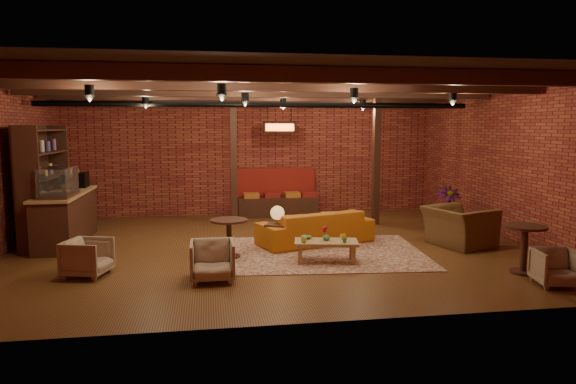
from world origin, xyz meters
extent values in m
plane|color=#351D0D|center=(0.00, 0.00, 0.00)|extent=(10.00, 10.00, 0.00)
cube|color=black|center=(0.00, 0.00, 3.20)|extent=(10.00, 8.00, 0.02)
cube|color=maroon|center=(0.00, 4.00, 1.60)|extent=(10.00, 0.02, 3.20)
cube|color=maroon|center=(0.00, -4.00, 1.60)|extent=(10.00, 0.02, 3.20)
cube|color=maroon|center=(5.00, 0.00, 1.60)|extent=(0.02, 8.00, 3.20)
cylinder|color=black|center=(0.00, 1.60, 2.85)|extent=(9.60, 0.12, 0.12)
cube|color=black|center=(-0.60, 2.60, 1.60)|extent=(0.16, 0.16, 3.20)
cube|color=black|center=(2.80, 2.00, 1.60)|extent=(0.16, 0.16, 3.20)
imported|color=#337F33|center=(-4.00, 1.20, 1.22)|extent=(0.35, 0.39, 0.30)
cube|color=#FF5619|center=(0.60, 3.10, 2.35)|extent=(0.86, 0.06, 0.30)
cube|color=maroon|center=(0.90, -0.62, 0.01)|extent=(3.95, 3.15, 0.01)
imported|color=#AA5A17|center=(0.91, 0.16, 0.34)|extent=(2.50, 1.60, 0.68)
cube|color=olive|center=(0.80, -1.26, 0.35)|extent=(1.19, 0.74, 0.05)
cube|color=olive|center=(0.32, -1.37, 0.16)|extent=(0.07, 0.07, 0.33)
cube|color=olive|center=(1.22, -1.54, 0.16)|extent=(0.07, 0.07, 0.33)
cube|color=olive|center=(0.39, -0.99, 0.16)|extent=(0.07, 0.07, 0.33)
cube|color=olive|center=(1.29, -1.16, 0.16)|extent=(0.07, 0.07, 0.33)
imported|color=gold|center=(0.39, -1.32, 0.42)|extent=(0.13, 0.13, 0.09)
imported|color=#417E39|center=(1.08, -1.45, 0.42)|extent=(0.10, 0.10, 0.08)
imported|color=gold|center=(1.14, -1.15, 0.42)|extent=(0.13, 0.13, 0.09)
imported|color=#417E39|center=(0.49, -1.03, 0.40)|extent=(0.22, 0.22, 0.05)
imported|color=#417E39|center=(0.81, -1.22, 0.43)|extent=(0.12, 0.12, 0.11)
sphere|color=#B71328|center=(0.81, -1.22, 0.58)|extent=(0.10, 0.10, 0.10)
cube|color=black|center=(0.08, -0.21, 0.49)|extent=(0.54, 0.54, 0.04)
cylinder|color=black|center=(0.08, -0.21, 0.23)|extent=(0.04, 0.04, 0.47)
cylinder|color=olive|center=(0.08, -0.21, 0.52)|extent=(0.14, 0.14, 0.02)
cylinder|color=olive|center=(0.08, -0.21, 0.58)|extent=(0.04, 0.04, 0.19)
sphere|color=gold|center=(0.08, -0.21, 0.72)|extent=(0.27, 0.27, 0.27)
cylinder|color=black|center=(-0.87, -0.69, 0.69)|extent=(0.68, 0.68, 0.04)
cylinder|color=black|center=(-0.87, -0.69, 0.35)|extent=(0.09, 0.09, 0.66)
cylinder|color=black|center=(-0.87, -0.69, 0.02)|extent=(0.41, 0.41, 0.04)
imported|color=beige|center=(-3.15, -1.49, 0.33)|extent=(0.75, 0.78, 0.66)
imported|color=beige|center=(-1.19, -2.05, 0.34)|extent=(0.67, 0.63, 0.69)
imported|color=brown|center=(3.71, -0.47, 0.52)|extent=(1.10, 1.38, 1.05)
cube|color=black|center=(4.23, 1.36, 0.44)|extent=(0.42, 0.42, 0.04)
cylinder|color=black|center=(4.23, 1.36, 0.21)|extent=(0.04, 0.04, 0.42)
imported|color=black|center=(4.23, 1.36, 0.47)|extent=(0.15, 0.21, 0.02)
cylinder|color=black|center=(3.81, -2.44, 0.77)|extent=(0.68, 0.68, 0.04)
cylinder|color=black|center=(3.81, -2.44, 0.39)|extent=(0.11, 0.11, 0.74)
cylinder|color=black|center=(3.81, -2.44, 0.02)|extent=(0.41, 0.41, 0.04)
imported|color=beige|center=(3.90, -3.13, 0.31)|extent=(0.70, 0.67, 0.61)
imported|color=#4C7F4C|center=(4.12, 0.87, 1.54)|extent=(1.80, 1.80, 3.07)
camera|label=1|loc=(-1.24, -9.87, 2.38)|focal=32.00mm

